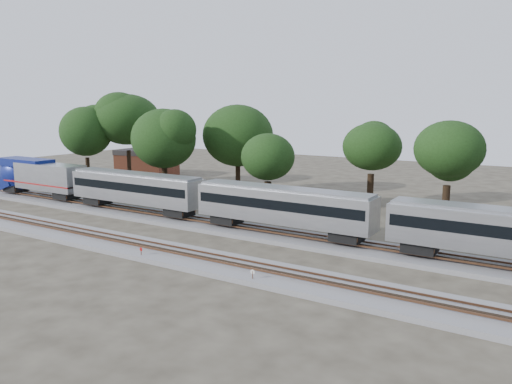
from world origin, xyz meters
TOP-DOWN VIEW (x-y plane):
  - ground at (0.00, 0.00)m, footprint 160.00×160.00m
  - track_far at (0.00, 6.00)m, footprint 160.00×5.00m
  - track_near at (0.00, -4.00)m, footprint 160.00×5.00m
  - train at (17.66, 6.00)m, footprint 112.00×3.20m
  - switch_stand_red at (1.18, -5.94)m, footprint 0.33×0.08m
  - switch_stand_white at (12.00, -5.90)m, footprint 0.34×0.06m
  - switch_lever at (6.13, -5.91)m, footprint 0.54×0.38m
  - brick_building at (-33.85, 31.08)m, footprint 10.66×8.26m
  - tree_0 at (-31.94, 16.36)m, footprint 8.76×8.76m
  - tree_1 at (-27.88, 21.02)m, footprint 10.52×10.52m
  - tree_2 at (-15.34, 15.33)m, footprint 8.31×8.31m
  - tree_3 at (-9.41, 24.12)m, footprint 8.44×8.44m
  - tree_4 at (0.08, 16.43)m, footprint 6.60×6.60m
  - tree_5 at (9.54, 25.95)m, footprint 7.56×7.56m
  - tree_6 at (20.03, 18.97)m, footprint 8.28×8.28m

SIDE VIEW (x-z plane):
  - ground at x=0.00m, z-range 0.00..0.00m
  - switch_lever at x=6.13m, z-range 0.00..0.30m
  - track_far at x=0.00m, z-range -0.16..0.57m
  - track_near at x=0.00m, z-range -0.16..0.57m
  - switch_stand_red at x=1.18m, z-range 0.14..1.18m
  - switch_stand_white at x=12.00m, z-range 0.15..1.21m
  - brick_building at x=-33.85m, z-range 0.02..4.69m
  - train at x=17.66m, z-range 0.91..5.63m
  - tree_4 at x=0.08m, z-range 1.81..11.11m
  - tree_5 at x=9.54m, z-range 2.09..12.75m
  - tree_6 at x=20.03m, z-range 2.29..13.97m
  - tree_2 at x=-15.34m, z-range 2.30..14.02m
  - tree_3 at x=-9.41m, z-range 2.34..14.24m
  - tree_0 at x=-31.94m, z-range 2.43..14.77m
  - tree_1 at x=-27.88m, z-range 2.93..17.76m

